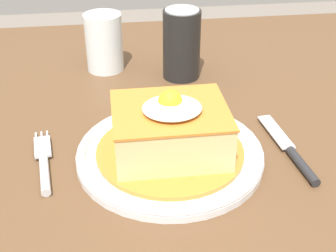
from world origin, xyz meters
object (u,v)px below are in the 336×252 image
(main_plate, at_px, (170,153))
(drinking_glass, at_px, (104,46))
(knife, at_px, (294,156))
(fork, at_px, (44,165))
(soda_can, at_px, (183,44))

(main_plate, height_order, drinking_glass, drinking_glass)
(main_plate, relative_size, drinking_glass, 2.38)
(knife, bearing_deg, fork, 175.98)
(soda_can, bearing_deg, fork, -131.71)
(knife, relative_size, drinking_glass, 1.58)
(soda_can, xyz_separation_m, drinking_glass, (-0.14, 0.05, -0.02))
(fork, relative_size, drinking_glass, 1.35)
(fork, xyz_separation_m, soda_can, (0.22, 0.25, 0.06))
(soda_can, bearing_deg, drinking_glass, 159.82)
(main_plate, xyz_separation_m, drinking_glass, (-0.08, 0.30, 0.04))
(fork, bearing_deg, soda_can, 48.29)
(knife, bearing_deg, main_plate, 172.00)
(knife, bearing_deg, drinking_glass, 126.98)
(drinking_glass, bearing_deg, soda_can, -20.18)
(main_plate, bearing_deg, fork, 179.99)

